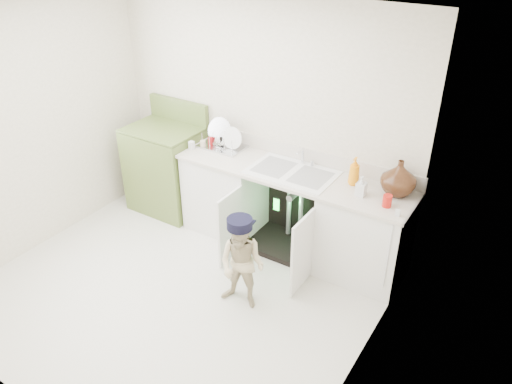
% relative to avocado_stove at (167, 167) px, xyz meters
% --- Properties ---
extents(ground, '(3.50, 3.50, 0.00)m').
position_rel_avocado_stove_xyz_m(ground, '(1.08, -1.18, -0.52)').
color(ground, '#BBB4A5').
rests_on(ground, ground).
extents(room_shell, '(6.00, 5.50, 1.26)m').
position_rel_avocado_stove_xyz_m(room_shell, '(1.08, -1.18, 0.73)').
color(room_shell, silver).
rests_on(room_shell, ground).
extents(counter_run, '(2.44, 1.02, 1.23)m').
position_rel_avocado_stove_xyz_m(counter_run, '(1.66, 0.03, -0.04)').
color(counter_run, silver).
rests_on(counter_run, ground).
extents(avocado_stove, '(0.81, 0.65, 1.26)m').
position_rel_avocado_stove_xyz_m(avocado_stove, '(0.00, 0.00, 0.00)').
color(avocado_stove, '#597132').
rests_on(avocado_stove, ground).
extents(repair_worker, '(0.47, 0.84, 0.90)m').
position_rel_avocado_stove_xyz_m(repair_worker, '(1.69, -0.96, -0.06)').
color(repair_worker, beige).
rests_on(repair_worker, ground).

